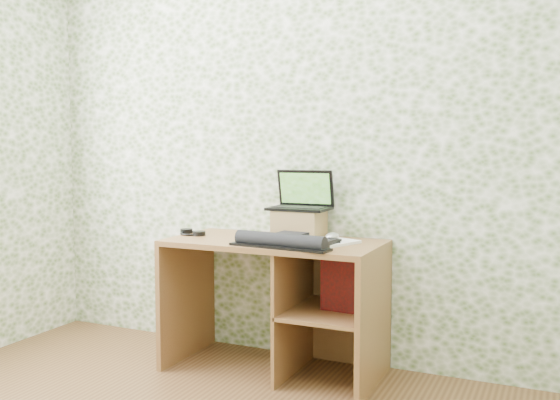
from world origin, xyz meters
The scene contains 10 objects.
wall_back centered at (0.00, 1.75, 1.30)m, with size 3.50×3.50×0.00m, color white.
desk centered at (0.08, 1.47, 0.48)m, with size 1.20×0.60×0.75m.
riser centered at (0.09, 1.58, 0.83)m, with size 0.27×0.22×0.16m, color #A47A49.
laptop centered at (0.09, 1.62, 0.97)m, with size 0.35×0.25×0.23m.
keyboard centered at (0.14, 1.29, 0.78)m, with size 0.57×0.33×0.08m.
headphones centered at (-0.54, 1.45, 0.76)m, with size 0.20×0.20×0.03m.
notepad centered at (0.31, 1.43, 0.76)m, with size 0.23×0.33×0.02m, color white.
mouse centered at (0.35, 1.43, 0.78)m, with size 0.07×0.11×0.04m, color #B9B9BC.
pen centered at (0.36, 1.47, 0.77)m, with size 0.01×0.01×0.16m, color black.
red_box centered at (0.41, 1.44, 0.53)m, with size 0.24×0.08×0.28m, color maroon.
Camera 1 is at (1.47, -1.70, 1.28)m, focal length 40.00 mm.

